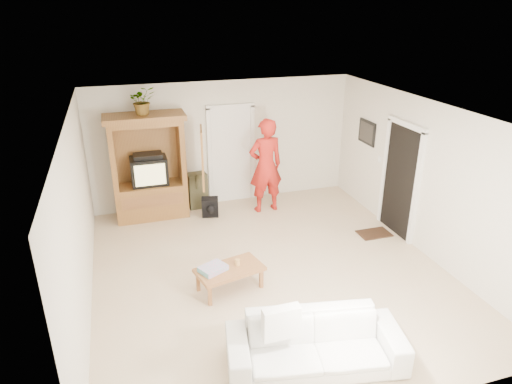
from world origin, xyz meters
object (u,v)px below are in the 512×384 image
(man, at_px, (266,166))
(sofa, at_px, (315,344))
(armoire, at_px, (151,174))
(coffee_table, at_px, (230,271))

(man, distance_m, sofa, 4.51)
(armoire, xyz_separation_m, sofa, (1.43, -4.79, -0.60))
(man, relative_size, coffee_table, 1.80)
(sofa, xyz_separation_m, coffee_table, (-0.59, 1.81, 0.02))
(armoire, bearing_deg, coffee_table, -74.25)
(armoire, relative_size, sofa, 1.00)
(armoire, distance_m, man, 2.30)
(man, xyz_separation_m, sofa, (-0.83, -4.38, -0.67))
(armoire, relative_size, coffee_table, 1.93)
(armoire, height_order, sofa, armoire)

